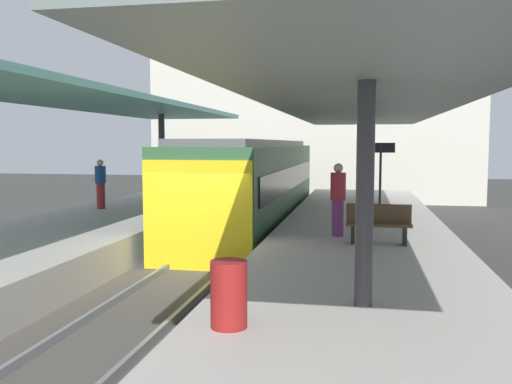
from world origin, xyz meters
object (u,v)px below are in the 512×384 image
object	(u,v)px
platform_sign	(381,161)
litter_bin	(229,294)
passenger_near_bench	(338,198)
platform_bench	(379,223)
commuter_train	(254,185)
passenger_mid_platform	(101,183)

from	to	relation	value
platform_sign	litter_bin	bearing A→B (deg)	-100.07
passenger_near_bench	platform_bench	bearing A→B (deg)	-42.19
litter_bin	platform_sign	bearing A→B (deg)	79.93
platform_sign	passenger_near_bench	distance (m)	5.50
commuter_train	platform_sign	world-z (taller)	commuter_train
litter_bin	passenger_near_bench	world-z (taller)	passenger_near_bench
platform_sign	passenger_near_bench	bearing A→B (deg)	-102.15
platform_bench	platform_sign	world-z (taller)	platform_sign
commuter_train	passenger_mid_platform	size ratio (longest dim) A/B	8.30
passenger_near_bench	passenger_mid_platform	distance (m)	9.00
platform_bench	passenger_mid_platform	xyz separation A→B (m)	(-8.98, 4.84, 0.39)
litter_bin	platform_bench	bearing A→B (deg)	72.06
passenger_mid_platform	platform_bench	bearing A→B (deg)	-28.33
platform_bench	litter_bin	world-z (taller)	platform_bench
platform_bench	litter_bin	size ratio (longest dim) A/B	1.75
commuter_train	platform_bench	xyz separation A→B (m)	(4.14, -6.91, -0.26)
platform_sign	platform_bench	bearing A→B (deg)	-92.13
commuter_train	litter_bin	size ratio (longest dim) A/B	17.20
litter_bin	passenger_mid_platform	bearing A→B (deg)	123.31
passenger_mid_platform	platform_sign	bearing A→B (deg)	8.13
platform_sign	passenger_mid_platform	bearing A→B (deg)	-171.87
commuter_train	passenger_near_bench	distance (m)	6.89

